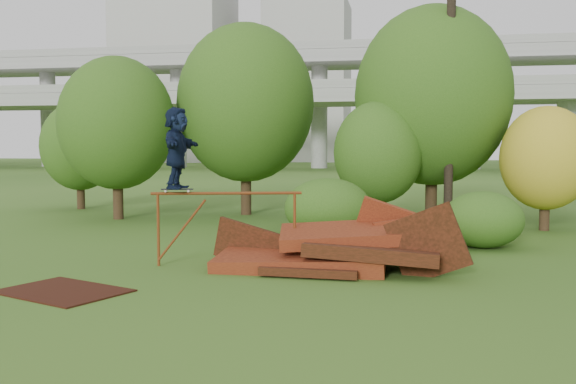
% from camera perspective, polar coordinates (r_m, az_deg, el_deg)
% --- Properties ---
extents(ground, '(240.00, 240.00, 0.00)m').
position_cam_1_polar(ground, '(11.92, 2.02, -8.42)').
color(ground, '#2D5116').
rests_on(ground, ground).
extents(scrap_pile, '(5.65, 2.59, 1.91)m').
position_cam_1_polar(scrap_pile, '(13.66, 3.81, -5.23)').
color(scrap_pile, '#4E190D').
rests_on(scrap_pile, ground).
extents(grind_rail, '(3.16, 0.88, 1.60)m').
position_cam_1_polar(grind_rail, '(13.93, -5.46, -1.59)').
color(grind_rail, brown).
rests_on(grind_rail, ground).
extents(skateboard, '(0.70, 0.35, 0.07)m').
position_cam_1_polar(skateboard, '(13.97, -9.81, 0.23)').
color(skateboard, black).
rests_on(skateboard, grind_rail).
extents(skater, '(0.58, 1.64, 1.75)m').
position_cam_1_polar(skater, '(13.94, -9.86, 3.89)').
color(skater, black).
rests_on(skater, skateboard).
extents(flat_plate, '(2.55, 2.21, 0.03)m').
position_cam_1_polar(flat_plate, '(12.16, -19.38, -8.32)').
color(flat_plate, black).
rests_on(flat_plate, ground).
extents(tree_0, '(4.08, 4.08, 5.76)m').
position_cam_1_polar(tree_0, '(23.52, -14.98, 5.93)').
color(tree_0, black).
rests_on(tree_0, ground).
extents(tree_1, '(5.17, 5.17, 7.20)m').
position_cam_1_polar(tree_1, '(24.38, -3.78, 7.89)').
color(tree_1, black).
rests_on(tree_1, ground).
extents(tree_2, '(2.87, 2.87, 4.04)m').
position_cam_1_polar(tree_2, '(20.87, 8.00, 3.48)').
color(tree_2, black).
rests_on(tree_2, ground).
extents(tree_3, '(5.29, 5.29, 7.34)m').
position_cam_1_polar(tree_3, '(22.52, 12.74, 8.32)').
color(tree_3, black).
rests_on(tree_3, ground).
extents(tree_4, '(2.77, 2.77, 3.82)m').
position_cam_1_polar(tree_4, '(21.14, 21.95, 2.80)').
color(tree_4, black).
rests_on(tree_4, ground).
extents(tree_6, '(3.17, 3.17, 4.43)m').
position_cam_1_polar(tree_6, '(27.83, -18.02, 3.90)').
color(tree_6, black).
rests_on(tree_6, ground).
extents(shrub_left, '(2.46, 2.27, 1.70)m').
position_cam_1_polar(shrub_left, '(17.99, 3.57, -1.45)').
color(shrub_left, '#254813').
rests_on(shrub_left, ground).
extents(shrub_right, '(2.04, 1.87, 1.45)m').
position_cam_1_polar(shrub_right, '(17.04, 16.95, -2.36)').
color(shrub_right, '#254813').
rests_on(shrub_right, ground).
extents(utility_pole, '(1.40, 0.28, 11.01)m').
position_cam_1_polar(utility_pole, '(21.16, 14.26, 12.08)').
color(utility_pole, black).
rests_on(utility_pole, ground).
extents(freeway_overpass, '(160.00, 15.00, 13.70)m').
position_cam_1_polar(freeway_overpass, '(74.84, 9.43, 9.91)').
color(freeway_overpass, gray).
rests_on(freeway_overpass, ground).
extents(building_left, '(18.00, 16.00, 35.00)m').
position_cam_1_polar(building_left, '(114.66, -9.90, 11.45)').
color(building_left, '#9E9E99').
rests_on(building_left, ground).
extents(building_right, '(14.00, 14.00, 28.00)m').
position_cam_1_polar(building_right, '(115.45, 1.81, 9.70)').
color(building_right, '#9E9E99').
rests_on(building_right, ground).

